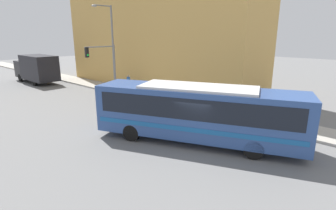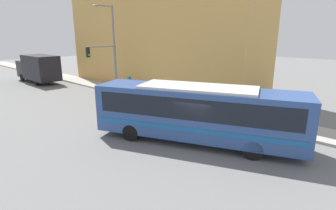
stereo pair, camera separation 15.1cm
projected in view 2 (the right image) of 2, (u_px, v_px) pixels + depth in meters
ground_plane at (194, 144)px, 14.09m from camera, size 120.00×120.00×0.00m
sidewalk at (89, 83)px, 31.23m from camera, size 2.61×70.00×0.16m
building_facade at (156, 33)px, 28.16m from camera, size 6.00×23.78×11.62m
city_bus at (197, 110)px, 13.89m from camera, size 6.39×11.10×3.10m
delivery_truck at (38, 68)px, 31.52m from camera, size 2.48×7.41×3.30m
fire_hydrant at (178, 100)px, 21.14m from camera, size 0.26×0.36×0.77m
traffic_light_pole at (105, 60)px, 25.06m from camera, size 3.28×0.35×4.56m
street_lamp at (112, 43)px, 25.58m from camera, size 2.19×0.28×8.19m
pedestrian_near_corner at (130, 83)px, 25.96m from camera, size 0.34×0.34×1.68m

